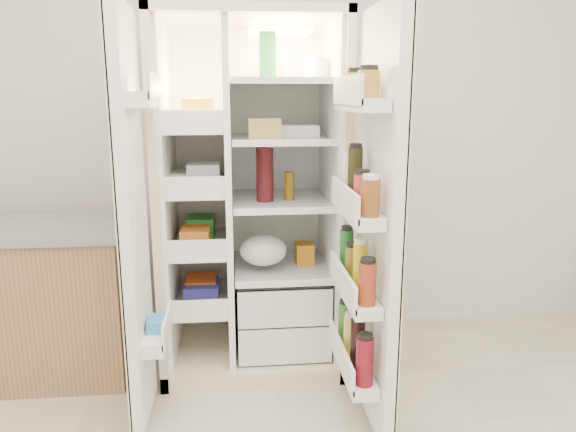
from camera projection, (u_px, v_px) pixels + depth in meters
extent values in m
cube|color=silver|center=(264.00, 106.00, 3.12)|extent=(4.00, 0.02, 2.70)
cube|color=beige|center=(249.00, 186.00, 3.14)|extent=(0.92, 0.04, 1.80)
cube|color=beige|center=(164.00, 198.00, 2.78)|extent=(0.04, 0.70, 1.80)
cube|color=beige|center=(334.00, 195.00, 2.86)|extent=(0.04, 0.70, 1.80)
cube|color=beige|center=(248.00, 17.00, 2.63)|extent=(0.92, 0.70, 0.04)
cube|color=beige|center=(253.00, 350.00, 3.01)|extent=(0.92, 0.70, 0.08)
cube|color=white|center=(249.00, 183.00, 3.11)|extent=(0.84, 0.02, 1.68)
cube|color=white|center=(170.00, 194.00, 2.77)|extent=(0.02, 0.62, 1.68)
cube|color=white|center=(329.00, 191.00, 2.86)|extent=(0.02, 0.62, 1.68)
cube|color=white|center=(229.00, 193.00, 2.80)|extent=(0.03, 0.62, 1.68)
cube|color=white|center=(281.00, 325.00, 2.97)|extent=(0.47, 0.52, 0.19)
cube|color=white|center=(281.00, 291.00, 2.93)|extent=(0.47, 0.52, 0.19)
cube|color=#FFD18C|center=(279.00, 32.00, 2.70)|extent=(0.30, 0.30, 0.02)
cube|color=white|center=(203.00, 298.00, 2.91)|extent=(0.28, 0.58, 0.02)
cube|color=white|center=(201.00, 245.00, 2.85)|extent=(0.28, 0.58, 0.02)
cube|color=white|center=(199.00, 188.00, 2.78)|extent=(0.28, 0.58, 0.02)
cube|color=white|center=(196.00, 129.00, 2.72)|extent=(0.28, 0.58, 0.02)
cube|color=silver|center=(281.00, 266.00, 2.92)|extent=(0.49, 0.58, 0.01)
cube|color=silver|center=(280.00, 200.00, 2.84)|extent=(0.49, 0.58, 0.01)
cube|color=silver|center=(280.00, 138.00, 2.77)|extent=(0.49, 0.58, 0.02)
cube|color=silver|center=(280.00, 81.00, 2.71)|extent=(0.49, 0.58, 0.02)
cube|color=orange|center=(202.00, 288.00, 2.90)|extent=(0.16, 0.20, 0.10)
cube|color=#268E36|center=(200.00, 232.00, 2.83)|extent=(0.14, 0.18, 0.12)
cube|color=silver|center=(198.00, 179.00, 2.77)|extent=(0.20, 0.22, 0.07)
cube|color=yellow|center=(196.00, 112.00, 2.70)|extent=(0.15, 0.16, 0.14)
cube|color=#313493|center=(202.00, 289.00, 2.90)|extent=(0.18, 0.20, 0.09)
cube|color=orange|center=(200.00, 233.00, 2.83)|extent=(0.14, 0.18, 0.10)
cube|color=silver|center=(198.00, 174.00, 2.77)|extent=(0.16, 0.16, 0.12)
sphere|color=orange|center=(259.00, 343.00, 2.90)|extent=(0.07, 0.07, 0.07)
sphere|color=orange|center=(275.00, 339.00, 2.94)|extent=(0.07, 0.07, 0.07)
sphere|color=orange|center=(295.00, 342.00, 2.91)|extent=(0.07, 0.07, 0.07)
sphere|color=orange|center=(267.00, 332.00, 3.04)|extent=(0.07, 0.07, 0.07)
sphere|color=orange|center=(285.00, 332.00, 3.03)|extent=(0.07, 0.07, 0.07)
sphere|color=orange|center=(304.00, 335.00, 3.00)|extent=(0.07, 0.07, 0.07)
sphere|color=orange|center=(253.00, 337.00, 2.97)|extent=(0.07, 0.07, 0.07)
ellipsoid|color=#437025|center=(281.00, 287.00, 2.94)|extent=(0.26, 0.24, 0.11)
cylinder|color=#440E13|center=(265.00, 174.00, 2.74)|extent=(0.09, 0.09, 0.27)
cylinder|color=brown|center=(289.00, 186.00, 2.79)|extent=(0.05, 0.05, 0.14)
cube|color=#217B3D|center=(267.00, 56.00, 2.60)|extent=(0.07, 0.07, 0.22)
cylinder|color=white|center=(316.00, 69.00, 2.70)|extent=(0.12, 0.12, 0.11)
cylinder|color=#A28425|center=(275.00, 72.00, 2.78)|extent=(0.06, 0.06, 0.08)
cube|color=white|center=(296.00, 131.00, 2.78)|extent=(0.23, 0.09, 0.06)
cube|color=tan|center=(265.00, 128.00, 2.66)|extent=(0.16, 0.09, 0.10)
ellipsoid|color=silver|center=(263.00, 256.00, 2.80)|extent=(0.24, 0.22, 0.15)
cube|color=orange|center=(304.00, 253.00, 2.93)|extent=(0.09, 0.11, 0.11)
cube|color=white|center=(133.00, 224.00, 2.24)|extent=(0.05, 0.40, 1.72)
cube|color=beige|center=(127.00, 224.00, 2.23)|extent=(0.01, 0.40, 1.72)
cube|color=white|center=(157.00, 336.00, 2.35)|extent=(0.09, 0.32, 0.06)
cube|color=white|center=(144.00, 99.00, 2.13)|extent=(0.09, 0.32, 0.06)
cube|color=#338CCC|center=(157.00, 329.00, 2.35)|extent=(0.07, 0.12, 0.10)
cube|color=white|center=(377.00, 223.00, 2.25)|extent=(0.05, 0.58, 1.72)
cube|color=beige|center=(383.00, 223.00, 2.25)|extent=(0.01, 0.58, 1.72)
cube|color=white|center=(353.00, 366.00, 2.38)|extent=(0.11, 0.50, 0.05)
cube|color=white|center=(355.00, 292.00, 2.31)|extent=(0.11, 0.50, 0.05)
cube|color=white|center=(357.00, 212.00, 2.23)|extent=(0.11, 0.50, 0.05)
cube|color=white|center=(360.00, 104.00, 2.13)|extent=(0.11, 0.50, 0.05)
cylinder|color=maroon|center=(365.00, 361.00, 2.16)|extent=(0.07, 0.07, 0.20)
cylinder|color=black|center=(357.00, 344.00, 2.28)|extent=(0.06, 0.06, 0.22)
cylinder|color=#D4CC46|center=(351.00, 335.00, 2.41)|extent=(0.06, 0.06, 0.18)
cylinder|color=#3C7C29|center=(345.00, 322.00, 2.54)|extent=(0.06, 0.06, 0.19)
cylinder|color=maroon|center=(367.00, 284.00, 2.09)|extent=(0.07, 0.07, 0.17)
cylinder|color=gold|center=(360.00, 268.00, 2.21)|extent=(0.06, 0.06, 0.21)
cylinder|color=brown|center=(353.00, 264.00, 2.34)|extent=(0.07, 0.07, 0.16)
cylinder|color=#166220|center=(347.00, 251.00, 2.46)|extent=(0.06, 0.06, 0.20)
cylinder|color=brown|center=(370.00, 198.00, 2.01)|extent=(0.07, 0.07, 0.14)
cylinder|color=#B72F35|center=(362.00, 192.00, 2.14)|extent=(0.07, 0.07, 0.14)
cylinder|color=black|center=(355.00, 176.00, 2.26)|extent=(0.06, 0.06, 0.23)
cylinder|color=beige|center=(348.00, 177.00, 2.39)|extent=(0.06, 0.06, 0.18)
cylinder|color=#A77629|center=(369.00, 84.00, 2.00)|extent=(0.08, 0.08, 0.10)
cylinder|color=#9F841C|center=(355.00, 85.00, 2.21)|extent=(0.08, 0.08, 0.10)
cube|color=#9E724F|center=(25.00, 304.00, 2.77)|extent=(1.05, 0.54, 0.75)
cube|color=gray|center=(16.00, 229.00, 2.68)|extent=(1.08, 0.58, 0.03)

